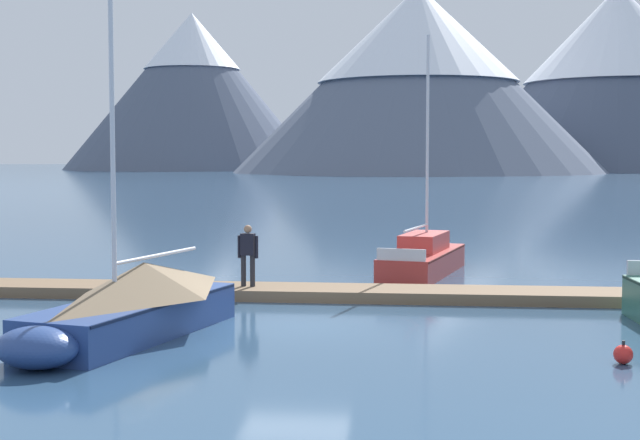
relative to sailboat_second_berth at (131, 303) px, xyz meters
name	(u,v)px	position (x,y,z in m)	size (l,w,h in m)	color
ground_plane	(295,324)	(3.30, 1.93, -0.75)	(700.00, 700.00, 0.00)	#2D4C6B
mountain_west_summit	(192,89)	(-51.43, 223.95, 20.31)	(66.98, 66.98, 40.89)	#4C566B
mountain_central_massif	(418,74)	(7.31, 187.20, 20.71)	(80.66, 80.66, 40.36)	slate
mountain_shoulder_ridge	(617,72)	(57.65, 225.12, 23.89)	(84.55, 84.55, 46.27)	#424C60
dock	(313,293)	(3.30, 5.93, -0.60)	(25.44, 2.22, 0.30)	brown
sailboat_second_berth	(131,303)	(0.00, 0.00, 0.00)	(3.56, 7.19, 7.26)	navy
sailboat_mid_dock_port	(427,257)	(6.48, 11.76, -0.22)	(3.18, 7.41, 7.82)	#B2332D
person_on_dock	(248,252)	(1.50, 5.90, 0.51)	(0.59, 0.27, 1.69)	#232328
mooring_buoy_inner_mooring	(623,354)	(9.93, -1.57, -0.56)	(0.36, 0.36, 0.44)	red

